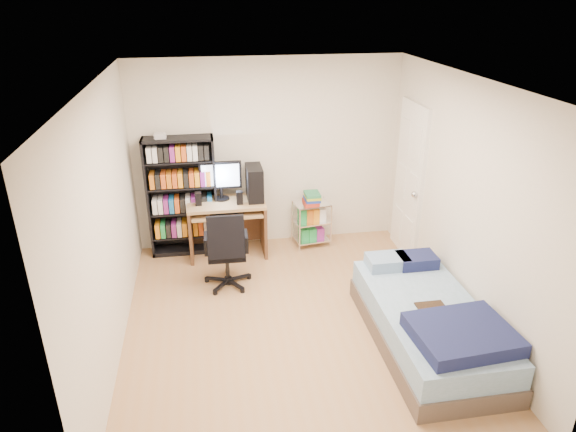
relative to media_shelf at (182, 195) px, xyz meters
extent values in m
cube|color=#A97F54|center=(1.14, -1.84, -0.83)|extent=(3.50, 4.00, 0.04)
cube|color=white|center=(1.14, -1.84, 1.71)|extent=(3.50, 4.00, 0.04)
cube|color=beige|center=(1.14, 0.18, 0.44)|extent=(3.50, 0.04, 2.50)
cube|color=beige|center=(1.14, -3.86, 0.44)|extent=(3.50, 0.04, 2.50)
cube|color=beige|center=(-0.63, -1.84, 0.44)|extent=(0.04, 4.00, 2.50)
cube|color=beige|center=(2.91, -1.84, 0.44)|extent=(0.04, 4.00, 2.50)
cube|color=black|center=(0.00, 0.00, -0.02)|extent=(0.88, 0.29, 1.57)
cube|color=black|center=(0.00, 0.00, -0.56)|extent=(0.82, 0.27, 0.02)
cube|color=#CF521B|center=(0.00, -0.01, -0.45)|extent=(0.76, 0.24, 0.19)
cube|color=black|center=(0.00, 0.00, -0.22)|extent=(0.82, 0.27, 0.02)
cube|color=#196AB3|center=(0.00, -0.01, -0.11)|extent=(0.76, 0.24, 0.19)
cube|color=black|center=(0.00, 0.00, 0.13)|extent=(0.82, 0.27, 0.02)
cube|color=#CB6917|center=(0.00, -0.01, 0.24)|extent=(0.76, 0.24, 0.19)
cube|color=black|center=(0.00, 0.00, 0.47)|extent=(0.82, 0.27, 0.02)
cube|color=green|center=(0.00, -0.01, 0.58)|extent=(0.76, 0.24, 0.19)
cube|color=silver|center=(-0.20, 0.00, 0.79)|extent=(0.14, 0.12, 0.06)
cube|color=#9E7D51|center=(0.55, -0.16, -0.08)|extent=(0.99, 0.54, 0.04)
cube|color=#37281E|center=(0.08, -0.16, -0.45)|extent=(0.04, 0.54, 0.70)
cube|color=#37281E|center=(1.03, -0.16, -0.45)|extent=(0.04, 0.54, 0.70)
cube|color=#37281E|center=(0.55, 0.09, -0.43)|extent=(0.95, 0.03, 0.64)
cube|color=#9E7D51|center=(0.55, -0.24, -0.18)|extent=(0.89, 0.45, 0.02)
cube|color=black|center=(0.55, -0.26, -0.16)|extent=(0.44, 0.15, 0.02)
cube|color=black|center=(0.50, -0.05, 0.26)|extent=(0.54, 0.05, 0.36)
cube|color=silver|center=(0.50, -0.08, 0.26)|extent=(0.48, 0.01, 0.30)
cube|color=black|center=(0.93, -0.11, 0.16)|extent=(0.20, 0.42, 0.44)
cube|color=black|center=(0.21, -0.21, 0.02)|extent=(0.08, 0.08, 0.17)
cube|color=black|center=(0.72, -0.26, 0.02)|extent=(0.08, 0.08, 0.17)
cylinder|color=black|center=(0.50, -0.94, -0.56)|extent=(0.04, 0.04, 0.34)
cube|color=black|center=(0.50, -0.94, -0.38)|extent=(0.44, 0.44, 0.07)
cube|color=black|center=(0.50, -1.14, -0.09)|extent=(0.42, 0.14, 0.50)
cube|color=black|center=(0.27, -0.94, -0.25)|extent=(0.04, 0.27, 0.20)
cube|color=black|center=(0.73, -0.95, -0.25)|extent=(0.04, 0.27, 0.20)
cylinder|color=silver|center=(1.50, -0.28, -0.50)|extent=(0.02, 0.02, 0.62)
cylinder|color=silver|center=(1.94, -0.21, -0.50)|extent=(0.02, 0.02, 0.62)
cylinder|color=silver|center=(1.45, 0.04, -0.50)|extent=(0.02, 0.02, 0.62)
cylinder|color=silver|center=(1.90, 0.10, -0.50)|extent=(0.02, 0.02, 0.62)
cube|color=silver|center=(1.70, -0.09, -0.72)|extent=(0.49, 0.38, 0.02)
cube|color=silver|center=(1.70, -0.09, -0.45)|extent=(0.49, 0.38, 0.02)
cube|color=silver|center=(1.70, -0.09, -0.20)|extent=(0.49, 0.38, 0.02)
cube|color=#9E2816|center=(1.70, -0.09, -0.12)|extent=(0.23, 0.27, 0.14)
cube|color=brown|center=(2.38, -2.40, -0.71)|extent=(1.00, 1.99, 0.20)
cube|color=#8FB0D5|center=(2.38, -2.40, -0.49)|extent=(0.96, 1.95, 0.24)
cube|color=#161B44|center=(2.43, -2.95, -0.31)|extent=(0.89, 0.75, 0.14)
cube|color=#A3C9E7|center=(2.23, -1.60, -0.30)|extent=(0.45, 0.30, 0.13)
cube|color=#161B44|center=(2.56, -1.62, -0.30)|extent=(0.42, 0.30, 0.13)
cube|color=#3A2512|center=(2.38, -2.45, -0.36)|extent=(0.28, 0.22, 0.02)
cube|color=white|center=(2.87, -0.49, 0.19)|extent=(0.05, 0.80, 2.00)
sphere|color=silver|center=(2.81, -0.81, 0.14)|extent=(0.08, 0.08, 0.08)
camera|label=1|loc=(0.33, -6.29, 2.44)|focal=32.00mm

